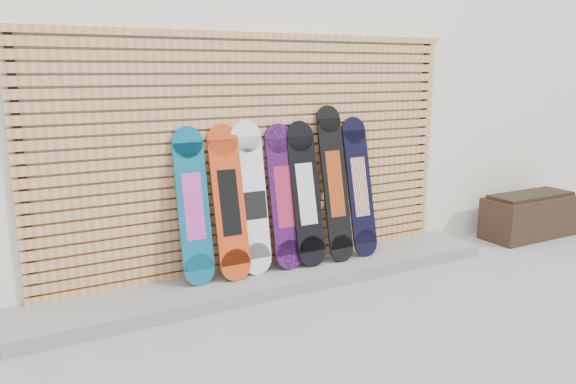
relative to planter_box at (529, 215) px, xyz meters
The scene contains 12 objects.
ground 3.29m from the planter_box, 169.99° to the right, with size 80.00×80.00×0.00m, color gray.
building 4.29m from the planter_box, 133.01° to the left, with size 12.00×5.00×3.60m, color white.
concrete_step 3.39m from the planter_box, behind, with size 4.60×0.70×0.12m, color gray.
slat_wall 3.54m from the planter_box, behind, with size 4.26×0.08×2.29m.
planter_box is the anchor object (origin of this frame).
snowboard_0 4.14m from the planter_box, behind, with size 0.28×0.27×1.38m.
snowboard_1 3.82m from the planter_box, behind, with size 0.29×0.32×1.38m.
snowboard_2 3.59m from the planter_box, behind, with size 0.30×0.27×1.40m.
snowboard_3 3.26m from the planter_box, behind, with size 0.28×0.30×1.36m.
snowboard_4 3.04m from the planter_box, behind, with size 0.30×0.34×1.37m.
snowboard_5 2.73m from the planter_box, behind, with size 0.27×0.36×1.51m.
snowboard_6 2.43m from the planter_box, behind, with size 0.27×0.34×1.39m.
Camera 1 is at (-2.42, -3.72, 1.97)m, focal length 35.00 mm.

